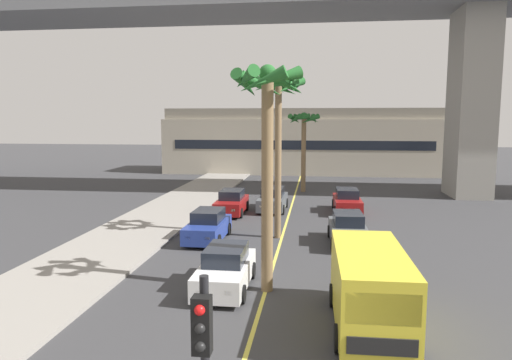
{
  "coord_description": "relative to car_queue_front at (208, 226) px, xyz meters",
  "views": [
    {
      "loc": [
        1.79,
        0.32,
        6.19
      ],
      "look_at": [
        0.0,
        14.0,
        4.4
      ],
      "focal_mm": 33.16,
      "sensor_mm": 36.0,
      "label": 1
    }
  ],
  "objects": [
    {
      "name": "car_queue_sixth",
      "position": [
        2.54,
        8.36,
        0.0
      ],
      "size": [
        1.92,
        4.14,
        1.56
      ],
      "color": "#4C5156",
      "rests_on": "ground"
    },
    {
      "name": "car_queue_fifth",
      "position": [
        7.08,
        0.18,
        0.0
      ],
      "size": [
        1.95,
        4.16,
        1.56
      ],
      "color": "#4C5156",
      "rests_on": "ground"
    },
    {
      "name": "palm_tree_near_median",
      "position": [
        3.5,
        0.94,
        6.24
      ],
      "size": [
        2.78,
        2.78,
        8.41
      ],
      "color": "brown",
      "rests_on": "ground"
    },
    {
      "name": "lane_stripe_center",
      "position": [
        3.73,
        0.51,
        -0.72
      ],
      "size": [
        0.14,
        56.0,
        0.01
      ],
      "primitive_type": "cube",
      "color": "#DBCC4C",
      "rests_on": "ground"
    },
    {
      "name": "car_queue_third",
      "position": [
        7.53,
        8.39,
        0.0
      ],
      "size": [
        1.91,
        4.14,
        1.56
      ],
      "color": "maroon",
      "rests_on": "ground"
    },
    {
      "name": "palm_tree_far_median",
      "position": [
        3.76,
        -6.78,
        5.46
      ],
      "size": [
        2.66,
        2.69,
        8.04
      ],
      "color": "brown",
      "rests_on": "ground"
    },
    {
      "name": "pier_building_backdrop",
      "position": [
        3.73,
        31.99,
        2.89
      ],
      "size": [
        31.18,
        8.04,
        7.33
      ],
      "color": "#BCB29E",
      "rests_on": "ground"
    },
    {
      "name": "car_queue_fourth",
      "position": [
        2.25,
        -6.76,
        0.0
      ],
      "size": [
        1.85,
        4.11,
        1.56
      ],
      "color": "white",
      "rests_on": "ground"
    },
    {
      "name": "car_queue_front",
      "position": [
        0.0,
        0.0,
        0.0
      ],
      "size": [
        1.86,
        4.11,
        1.56
      ],
      "color": "navy",
      "rests_on": "ground"
    },
    {
      "name": "sidewalk_left",
      "position": [
        -4.27,
        -7.49,
        -0.65
      ],
      "size": [
        4.8,
        80.0,
        0.15
      ],
      "primitive_type": "cube",
      "color": "gray",
      "rests_on": "ground"
    },
    {
      "name": "palm_tree_mid_median",
      "position": [
        4.34,
        16.97,
        4.63
      ],
      "size": [
        2.79,
        2.84,
        6.73
      ],
      "color": "brown",
      "rests_on": "ground"
    },
    {
      "name": "car_queue_second",
      "position": [
        -0.02,
        6.87,
        0.0
      ],
      "size": [
        1.84,
        4.1,
        1.56
      ],
      "color": "maroon",
      "rests_on": "ground"
    },
    {
      "name": "delivery_van",
      "position": [
        7.1,
        -9.49,
        0.57
      ],
      "size": [
        2.22,
        5.28,
        2.36
      ],
      "color": "yellow",
      "rests_on": "ground"
    },
    {
      "name": "bridge_overpass",
      "position": [
        5.01,
        16.43,
        14.48
      ],
      "size": [
        83.58,
        8.0,
        18.84
      ],
      "color": "slate",
      "rests_on": "ground"
    }
  ]
}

